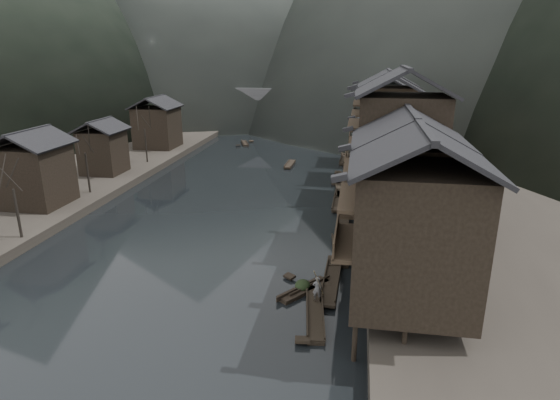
# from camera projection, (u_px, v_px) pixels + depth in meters

# --- Properties ---
(water) EXTENTS (300.00, 300.00, 0.00)m
(water) POSITION_uv_depth(u_px,v_px,m) (185.00, 265.00, 39.27)
(water) COLOR black
(water) RESTS_ON ground
(right_bank) EXTENTS (40.00, 200.00, 1.80)m
(right_bank) POSITION_uv_depth(u_px,v_px,m) (498.00, 162.00, 70.96)
(right_bank) COLOR #2D2823
(right_bank) RESTS_ON ground
(left_bank) EXTENTS (40.00, 200.00, 1.20)m
(left_bank) POSITION_uv_depth(u_px,v_px,m) (77.00, 148.00, 82.14)
(left_bank) COLOR #2D2823
(left_bank) RESTS_ON ground
(stilt_houses) EXTENTS (9.00, 67.60, 16.15)m
(stilt_houses) POSITION_uv_depth(u_px,v_px,m) (391.00, 129.00, 51.74)
(stilt_houses) COLOR black
(stilt_houses) RESTS_ON ground
(left_houses) EXTENTS (8.10, 53.20, 8.73)m
(left_houses) POSITION_uv_depth(u_px,v_px,m) (86.00, 144.00, 59.63)
(left_houses) COLOR black
(left_houses) RESTS_ON left_bank
(bare_trees) EXTENTS (3.83, 44.92, 7.66)m
(bare_trees) POSITION_uv_depth(u_px,v_px,m) (52.00, 159.00, 47.85)
(bare_trees) COLOR black
(bare_trees) RESTS_ON left_bank
(moored_sampans) EXTENTS (3.09, 73.95, 0.47)m
(moored_sampans) POSITION_uv_depth(u_px,v_px,m) (342.00, 184.00, 61.91)
(moored_sampans) COLOR black
(moored_sampans) RESTS_ON water
(midriver_boats) EXTENTS (12.81, 38.29, 0.45)m
(midriver_boats) POSITION_uv_depth(u_px,v_px,m) (286.00, 141.00, 90.94)
(midriver_boats) COLOR black
(midriver_boats) RESTS_ON water
(stone_bridge) EXTENTS (40.00, 6.00, 9.00)m
(stone_bridge) POSITION_uv_depth(u_px,v_px,m) (298.00, 105.00, 105.21)
(stone_bridge) COLOR #4C4C4F
(stone_bridge) RESTS_ON ground
(hero_sampan) EXTENTS (3.81, 4.65, 0.44)m
(hero_sampan) POSITION_uv_depth(u_px,v_px,m) (304.00, 289.00, 34.92)
(hero_sampan) COLOR black
(hero_sampan) RESTS_ON water
(cargo_heap) EXTENTS (1.14, 1.49, 0.68)m
(cargo_heap) POSITION_uv_depth(u_px,v_px,m) (303.00, 281.00, 34.95)
(cargo_heap) COLOR black
(cargo_heap) RESTS_ON hero_sampan
(boatman) EXTENTS (0.69, 0.47, 1.84)m
(boatman) POSITION_uv_depth(u_px,v_px,m) (317.00, 286.00, 33.04)
(boatman) COLOR slate
(boatman) RESTS_ON hero_sampan
(bamboo_pole) EXTENTS (0.83, 1.99, 3.36)m
(bamboo_pole) POSITION_uv_depth(u_px,v_px,m) (321.00, 252.00, 32.21)
(bamboo_pole) COLOR #8C7A51
(bamboo_pole) RESTS_ON boatman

